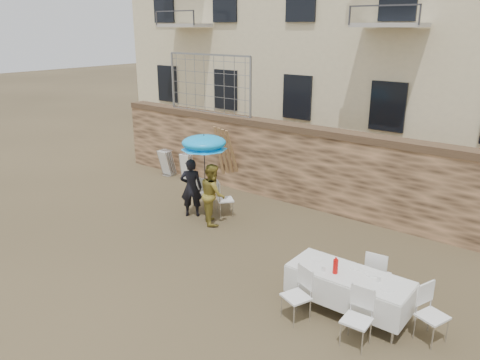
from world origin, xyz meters
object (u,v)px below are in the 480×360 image
Objects in this scene: man_suit at (191,188)px; umbrella at (204,145)px; couple_chair_right at (225,199)px; banquet_table at (349,276)px; table_chair_back at (377,274)px; table_chair_front_left at (296,295)px; chair_stack_right at (189,166)px; woman_dress at (213,194)px; table_chair_side at (433,315)px; soda_bottle at (335,266)px; chair_stack_left at (170,162)px; table_chair_front_right at (357,319)px; couple_chair_left at (206,193)px.

man_suit is 1.26m from umbrella.
couple_chair_right reaches higher than banquet_table.
table_chair_back is (5.04, -0.86, -1.50)m from umbrella.
table_chair_front_left is 8.18m from chair_stack_right.
woman_dress reaches higher than banquet_table.
table_chair_side is (5.94, -2.01, 0.00)m from couple_chair_right.
table_chair_back is at bearing 79.72° from table_chair_side.
couple_chair_right is 5.01m from banquet_table.
soda_bottle is at bearing 118.86° from table_chair_side.
soda_bottle is (4.64, -1.81, -1.07)m from umbrella.
couple_chair_right is at bearing -29.21° from chair_stack_right.
table_chair_back reaches higher than chair_stack_left.
couple_chair_right is 5.80m from table_chair_front_right.
table_chair_side is (0.90, 0.85, 0.00)m from table_chair_front_right.
chair_stack_right is at bearing 141.45° from umbrella.
table_chair_front_left is at bearing 133.00° from table_chair_side.
umbrella is at bearing 153.24° from table_chair_front_right.
umbrella is 6.61m from table_chair_side.
umbrella is 2.18× the size of table_chair_front_left.
couple_chair_right is 1.00× the size of table_chair_back.
couple_chair_right reaches higher than chair_stack_left.
table_chair_side is (6.64, -2.01, 0.00)m from couple_chair_left.
table_chair_front_left is 1.04× the size of chair_stack_left.
table_chair_back is 1.04× the size of chair_stack_left.
banquet_table is (5.24, -2.11, 0.25)m from couple_chair_left.
woman_dress is at bearing -36.36° from chair_stack_right.
couple_chair_left reaches higher than banquet_table.
umbrella reaches higher than soda_bottle.
umbrella is at bearing 24.30° from woman_dress.
table_chair_back is (-0.30, 1.55, 0.00)m from table_chair_front_right.
couple_chair_left is at bearing 170.04° from table_chair_front_left.
table_chair_front_left is 1.00× the size of table_chair_side.
chair_stack_left is (-9.74, 3.63, -0.02)m from table_chair_side.
woman_dress reaches higher than couple_chair_left.
banquet_table is at bearing -18.92° from umbrella.
soda_bottle is 0.27× the size of table_chair_front_right.
man_suit reaches higher than chair_stack_right.
chair_stack_right is at bearing 0.00° from chair_stack_left.
chair_stack_right is (0.90, 0.00, 0.00)m from chair_stack_left.
chair_stack_left is at bearing -71.16° from man_suit.
chair_stack_left is (-3.80, 1.62, -0.02)m from couple_chair_right.
soda_bottle is 9.03m from chair_stack_left.
umbrella is at bearing 157.89° from man_suit.
man_suit is 3.80m from chair_stack_left.
chair_stack_left is 0.90m from chair_stack_right.
chair_stack_left is (-3.10, 1.62, -0.02)m from couple_chair_left.
woman_dress is 5.51m from table_chair_front_right.
man_suit reaches higher than couple_chair_left.
table_chair_front_left is 1.00× the size of table_chair_back.
soda_bottle is at bearing 125.12° from man_suit.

